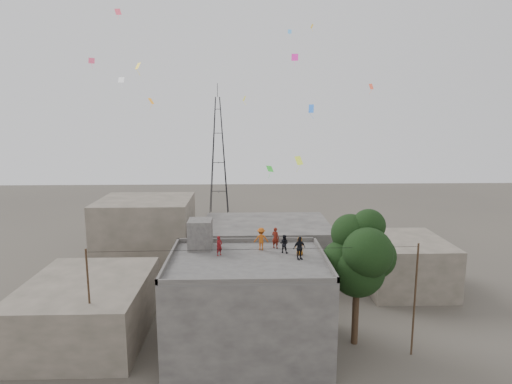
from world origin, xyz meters
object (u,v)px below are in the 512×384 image
at_px(stair_head_box, 200,234).
at_px(transmission_tower, 218,156).
at_px(person_dark_adult, 299,248).
at_px(tree, 360,256).
at_px(person_red_adult, 275,238).

xyz_separation_m(stair_head_box, transmission_tower, (-0.80, 37.40, 1.97)).
distance_m(stair_head_box, person_dark_adult, 7.01).
xyz_separation_m(transmission_tower, person_dark_adult, (7.31, -39.99, -2.22)).
height_order(stair_head_box, tree, tree).
height_order(stair_head_box, person_dark_adult, stair_head_box).
height_order(transmission_tower, person_red_adult, transmission_tower).
relative_size(transmission_tower, person_dark_adult, 13.39).
xyz_separation_m(tree, person_red_adult, (-5.40, 1.87, 0.72)).
distance_m(tree, person_dark_adult, 4.17).
bearing_deg(person_red_adult, person_dark_adult, 151.24).
distance_m(tree, person_red_adult, 5.76).
relative_size(tree, person_dark_adult, 6.09).
relative_size(tree, person_red_adult, 6.26).
bearing_deg(transmission_tower, tree, -73.91).
xyz_separation_m(tree, person_dark_adult, (-4.06, -0.58, 0.74)).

